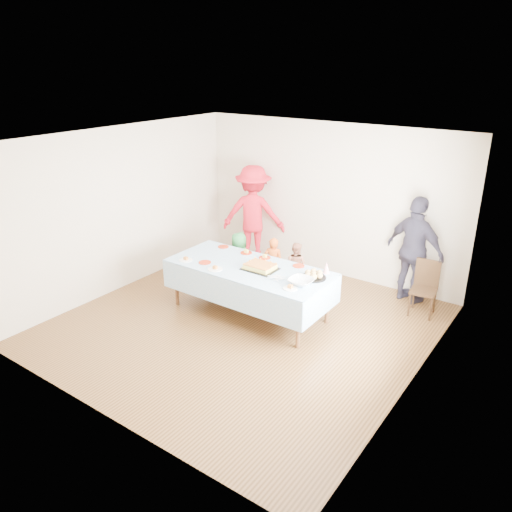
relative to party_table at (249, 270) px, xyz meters
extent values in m
plane|color=#472D14|center=(0.15, -0.35, -0.72)|extent=(5.00, 5.00, 0.00)
cube|color=beige|center=(0.15, 2.15, 0.63)|extent=(5.00, 0.04, 2.70)
cube|color=beige|center=(0.15, -2.85, 0.63)|extent=(5.00, 0.04, 2.70)
cube|color=beige|center=(-2.35, -0.35, 0.63)|extent=(0.04, 5.00, 2.70)
cube|color=beige|center=(2.65, -0.35, 0.63)|extent=(0.04, 5.00, 2.70)
cube|color=white|center=(0.15, -0.35, 1.98)|extent=(5.00, 5.00, 0.04)
cube|color=#472B16|center=(2.62, -0.15, 0.78)|extent=(0.03, 1.75, 1.35)
cylinder|color=#53381C|center=(-1.12, -0.42, -0.36)|extent=(0.06, 0.06, 0.73)
cylinder|color=#53381C|center=(1.12, -0.42, -0.36)|extent=(0.06, 0.06, 0.73)
cylinder|color=#53381C|center=(-1.12, 0.42, -0.36)|extent=(0.06, 0.06, 0.73)
cylinder|color=#53381C|center=(1.12, 0.42, -0.36)|extent=(0.06, 0.06, 0.73)
cube|color=#53381C|center=(0.00, 0.00, 0.03)|extent=(2.40, 1.00, 0.04)
cube|color=white|center=(0.00, 0.00, 0.05)|extent=(2.50, 1.10, 0.01)
cube|color=black|center=(0.19, 0.01, 0.06)|extent=(0.49, 0.37, 0.01)
cube|color=#ECDD59|center=(0.19, 0.01, 0.10)|extent=(0.41, 0.31, 0.06)
cube|color=#AE6228|center=(0.19, 0.01, 0.14)|extent=(0.41, 0.31, 0.01)
cylinder|color=black|center=(0.99, 0.19, 0.06)|extent=(0.36, 0.36, 0.02)
sphere|color=tan|center=(1.09, 0.19, 0.12)|extent=(0.09, 0.09, 0.09)
sphere|color=tan|center=(1.04, 0.27, 0.12)|extent=(0.09, 0.09, 0.09)
sphere|color=tan|center=(0.94, 0.27, 0.12)|extent=(0.09, 0.09, 0.09)
sphere|color=tan|center=(0.90, 0.19, 0.12)|extent=(0.09, 0.09, 0.09)
sphere|color=tan|center=(0.94, 0.11, 0.12)|extent=(0.09, 0.09, 0.09)
sphere|color=tan|center=(1.04, 0.11, 0.12)|extent=(0.09, 0.09, 0.09)
sphere|color=tan|center=(0.99, 0.19, 0.12)|extent=(0.09, 0.09, 0.09)
imported|color=silver|center=(0.95, -0.09, 0.10)|extent=(0.34, 0.34, 0.08)
cone|color=white|center=(1.05, 0.45, 0.14)|extent=(0.10, 0.10, 0.17)
cylinder|color=red|center=(-0.83, 0.43, 0.06)|extent=(0.18, 0.18, 0.01)
cylinder|color=red|center=(-0.36, 0.42, 0.06)|extent=(0.19, 0.19, 0.01)
cylinder|color=red|center=(0.00, 0.42, 0.06)|extent=(0.18, 0.18, 0.01)
cylinder|color=red|center=(0.60, 0.44, 0.06)|extent=(0.18, 0.18, 0.01)
cylinder|color=red|center=(-0.64, -0.27, 0.06)|extent=(0.19, 0.19, 0.01)
cylinder|color=white|center=(-0.94, -0.36, 0.06)|extent=(0.20, 0.20, 0.01)
cylinder|color=white|center=(-0.34, -0.38, 0.06)|extent=(0.22, 0.22, 0.01)
cylinder|color=white|center=(0.91, -0.30, 0.06)|extent=(0.20, 0.20, 0.01)
cylinder|color=black|center=(2.04, 1.33, -0.54)|extent=(0.03, 0.03, 0.38)
cylinder|color=black|center=(2.35, 1.37, -0.54)|extent=(0.03, 0.03, 0.38)
cylinder|color=black|center=(2.00, 1.64, -0.54)|extent=(0.03, 0.03, 0.38)
cylinder|color=black|center=(2.32, 1.68, -0.54)|extent=(0.03, 0.03, 0.38)
cube|color=black|center=(2.18, 1.51, -0.33)|extent=(0.41, 0.41, 0.04)
cube|color=black|center=(2.16, 1.67, -0.10)|extent=(0.37, 0.08, 0.44)
imported|color=#CC5119|center=(-0.18, 0.94, -0.26)|extent=(0.39, 0.32, 0.92)
imported|color=#287838|center=(-0.76, 0.75, -0.25)|extent=(0.47, 0.31, 0.95)
imported|color=tan|center=(0.08, 1.23, -0.32)|extent=(0.42, 0.34, 0.81)
imported|color=red|center=(-1.24, 1.85, 0.20)|extent=(1.37, 1.12, 1.85)
imported|color=#2F2C3C|center=(1.87, 1.85, 0.15)|extent=(1.10, 0.72, 1.74)
camera|label=1|loc=(4.05, -5.54, 2.95)|focal=35.00mm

